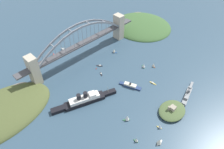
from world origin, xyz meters
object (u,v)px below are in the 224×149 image
small_boat_0 (100,66)px  small_boat_8 (144,66)px  small_boat_4 (160,126)px  small_boat_9 (127,118)px  small_boat_6 (154,65)px  small_boat_7 (159,141)px  ocean_liner (84,100)px  harbor_ferry_steamer (130,85)px  naval_cruiser (187,95)px  harbor_arch_bridge (81,45)px  channel_marker_buoy (96,68)px  small_boat_10 (114,51)px  seaplane_second_in_formation (63,49)px  small_boat_3 (101,74)px  small_boat_5 (136,140)px  small_boat_1 (153,83)px  seaplane_taxiing_near_bridge (54,56)px  fort_island_mid_harbor (172,110)px

small_boat_0 → small_boat_8: 79.76m
small_boat_4 → small_boat_9: bearing=-60.6°
small_boat_6 → small_boat_7: 153.19m
ocean_liner → small_boat_0: 87.41m
harbor_ferry_steamer → small_boat_9: (52.12, 41.27, 2.54)m
naval_cruiser → small_boat_8: naval_cruiser is taller
harbor_arch_bridge → channel_marker_buoy: harbor_arch_bridge is taller
small_boat_9 → small_boat_10: size_ratio=1.12×
naval_cruiser → harbor_arch_bridge: bearing=-74.2°
seaplane_second_in_formation → small_boat_0: seaplane_second_in_formation is taller
small_boat_3 → small_boat_5: small_boat_5 is taller
small_boat_1 → small_boat_7: bearing=42.1°
small_boat_7 → small_boat_8: (-102.22, -110.61, -1.05)m
small_boat_5 → channel_marker_buoy: 155.76m
seaplane_second_in_formation → channel_marker_buoy: size_ratio=3.37×
harbor_arch_bridge → small_boat_9: size_ratio=23.92×
seaplane_second_in_formation → naval_cruiser: bearing=106.0°
seaplane_taxiing_near_bridge → small_boat_4: bearing=93.9°
small_boat_8 → harbor_arch_bridge: bearing=-58.9°
small_boat_3 → small_boat_4: bearing=83.7°
small_boat_9 → small_boat_10: small_boat_9 is taller
harbor_ferry_steamer → small_boat_8: (-52.80, -15.70, 1.71)m
naval_cruiser → fort_island_mid_harbor: naval_cruiser is taller
fort_island_mid_harbor → small_boat_4: size_ratio=5.55×
naval_cruiser → seaplane_second_in_formation: naval_cruiser is taller
harbor_arch_bridge → small_boat_1: bearing=106.2°
ocean_liner → small_boat_1: size_ratio=8.19×
naval_cruiser → small_boat_0: (48.49, -150.60, -2.35)m
naval_cruiser → small_boat_4: size_ratio=8.38×
harbor_ferry_steamer → small_boat_4: small_boat_4 is taller
fort_island_mid_harbor → small_boat_5: bearing=-3.6°
small_boat_0 → small_boat_6: bearing=134.7°
naval_cruiser → small_boat_5: bearing=-2.0°
small_boat_3 → small_boat_10: (-60.25, -29.30, 3.83)m
naval_cruiser → channel_marker_buoy: 159.90m
channel_marker_buoy → small_boat_10: bearing=-167.8°
fort_island_mid_harbor → small_boat_3: bearing=-81.7°
harbor_arch_bridge → ocean_liner: bearing=52.9°
channel_marker_buoy → small_boat_5: bearing=68.5°
small_boat_9 → small_boat_7: bearing=92.9°
seaplane_taxiing_near_bridge → channel_marker_buoy: seaplane_taxiing_near_bridge is taller
fort_island_mid_harbor → small_boat_10: fort_island_mid_harbor is taller
small_boat_5 → small_boat_8: bearing=-143.9°
small_boat_9 → harbor_ferry_steamer: bearing=-141.6°
small_boat_10 → small_boat_7: bearing=62.1°
small_boat_3 → small_boat_9: small_boat_9 is taller
small_boat_0 → harbor_ferry_steamer: bearing=91.2°
fort_island_mid_harbor → harbor_ferry_steamer: bearing=-86.4°
small_boat_4 → small_boat_9: 46.05m
naval_cruiser → small_boat_3: bearing=-65.1°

